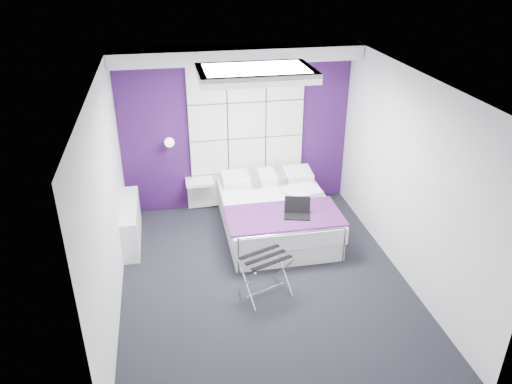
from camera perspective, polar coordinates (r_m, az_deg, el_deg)
The scene contains 15 objects.
floor at distance 6.54m, azimuth 0.96°, elevation -10.10°, with size 4.40×4.40×0.00m, color black.
ceiling at distance 5.40m, azimuth 1.17°, elevation 12.58°, with size 4.40×4.40×0.00m, color white.
wall_back at distance 7.85m, azimuth -2.25°, elevation 7.21°, with size 3.60×3.60×0.00m, color silver.
wall_left at distance 5.80m, azimuth -16.65°, elevation -1.35°, with size 4.40×4.40×0.00m, color silver.
wall_right at distance 6.44m, azimuth 16.94°, elevation 1.48°, with size 4.40×4.40×0.00m, color silver.
accent_wall at distance 7.84m, azimuth -2.24°, elevation 7.18°, with size 3.58×0.02×2.58m, color #331047.
soffit at distance 7.30m, azimuth -2.11°, elevation 15.48°, with size 3.58×0.50×0.20m, color white.
headboard at distance 7.86m, azimuth -1.08°, elevation 6.24°, with size 1.80×0.08×2.30m, color white, non-canonical shape.
skylight at distance 5.98m, azimuth -0.05°, elevation 13.49°, with size 1.36×0.86×0.12m, color white, non-canonical shape.
wall_lamp at distance 7.67m, azimuth -9.89°, elevation 5.71°, with size 0.15×0.15×0.15m, color white.
radiator at distance 7.40m, azimuth -14.09°, elevation -3.47°, with size 0.22×1.20×0.60m, color white.
bed at distance 7.43m, azimuth 2.28°, elevation -2.60°, with size 1.60×1.92×0.68m.
nightstand at distance 7.92m, azimuth -6.47°, elevation 1.18°, with size 0.43×0.34×0.05m, color white.
luggage_rack at distance 6.16m, azimuth 1.06°, elevation -9.53°, with size 0.56×0.41×0.55m.
laptop at distance 6.89m, azimuth 4.62°, elevation -2.16°, with size 0.35×0.25×0.25m.
Camera 1 is at (-1.09, -5.12, 3.91)m, focal length 35.00 mm.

